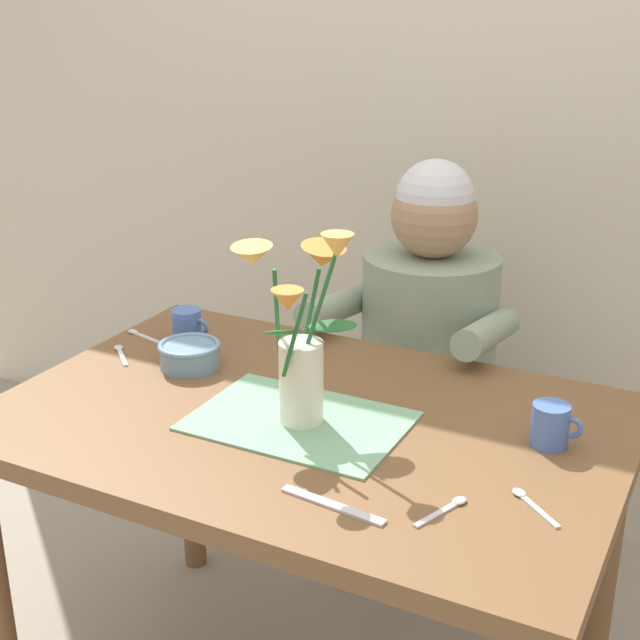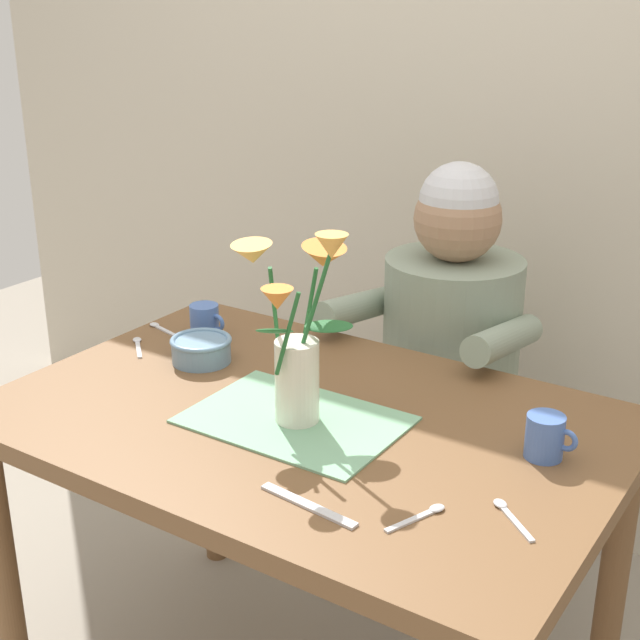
% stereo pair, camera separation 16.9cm
% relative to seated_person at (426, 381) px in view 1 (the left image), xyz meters
% --- Properties ---
extents(wood_panel_backdrop, '(4.00, 0.10, 2.50)m').
position_rel_seated_person_xyz_m(wood_panel_backdrop, '(-0.02, 0.43, 0.69)').
color(wood_panel_backdrop, beige).
rests_on(wood_panel_backdrop, ground_plane).
extents(dining_table, '(1.20, 0.80, 0.74)m').
position_rel_seated_person_xyz_m(dining_table, '(-0.02, -0.62, 0.08)').
color(dining_table, brown).
rests_on(dining_table, ground_plane).
extents(seated_person, '(0.45, 0.47, 1.14)m').
position_rel_seated_person_xyz_m(seated_person, '(0.00, 0.00, 0.00)').
color(seated_person, '#4C4C56').
rests_on(seated_person, ground_plane).
extents(striped_placemat, '(0.40, 0.28, 0.00)m').
position_rel_seated_person_xyz_m(striped_placemat, '(-0.02, -0.65, 0.18)').
color(striped_placemat, '#7AB289').
rests_on(striped_placemat, dining_table).
extents(flower_vase, '(0.26, 0.29, 0.38)m').
position_rel_seated_person_xyz_m(flower_vase, '(-0.02, -0.64, 0.36)').
color(flower_vase, silver).
rests_on(flower_vase, dining_table).
extents(ceramic_bowl, '(0.14, 0.14, 0.06)m').
position_rel_seated_person_xyz_m(ceramic_bowl, '(-0.35, -0.53, 0.21)').
color(ceramic_bowl, '#6689A8').
rests_on(ceramic_bowl, dining_table).
extents(dinner_knife, '(0.19, 0.04, 0.00)m').
position_rel_seated_person_xyz_m(dinner_knife, '(0.17, -0.88, 0.18)').
color(dinner_knife, silver).
rests_on(dinner_knife, dining_table).
extents(ceramic_mug, '(0.09, 0.07, 0.08)m').
position_rel_seated_person_xyz_m(ceramic_mug, '(0.43, -0.52, 0.22)').
color(ceramic_mug, '#476BB7').
rests_on(ceramic_mug, dining_table).
extents(coffee_cup, '(0.09, 0.07, 0.08)m').
position_rel_seated_person_xyz_m(coffee_cup, '(-0.44, -0.41, 0.22)').
color(coffee_cup, '#476BB7').
rests_on(coffee_cup, dining_table).
extents(spoon_0, '(0.10, 0.09, 0.01)m').
position_rel_seated_person_xyz_m(spoon_0, '(-0.54, -0.54, 0.18)').
color(spoon_0, silver).
rests_on(spoon_0, dining_table).
extents(spoon_1, '(0.12, 0.04, 0.01)m').
position_rel_seated_person_xyz_m(spoon_1, '(-0.57, -0.43, 0.18)').
color(spoon_1, silver).
rests_on(spoon_1, dining_table).
extents(spoon_2, '(0.06, 0.12, 0.01)m').
position_rel_seated_person_xyz_m(spoon_2, '(0.34, -0.80, 0.18)').
color(spoon_2, silver).
rests_on(spoon_2, dining_table).
extents(spoon_3, '(0.10, 0.09, 0.01)m').
position_rel_seated_person_xyz_m(spoon_3, '(0.44, -0.73, 0.18)').
color(spoon_3, silver).
rests_on(spoon_3, dining_table).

